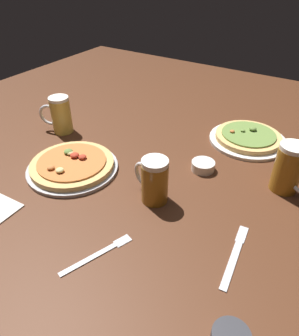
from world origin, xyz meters
TOP-DOWN VIEW (x-y plane):
  - ground_plane at (0.00, 0.00)m, footprint 2.40×2.40m
  - pizza_plate_near at (-0.23, -0.12)m, footprint 0.31×0.31m
  - pizza_plate_far at (0.21, 0.38)m, footprint 0.30×0.30m
  - beer_mug_dark at (0.08, -0.11)m, footprint 0.13×0.08m
  - beer_mug_amber at (0.40, 0.15)m, footprint 0.13×0.10m
  - beer_mug_pale at (-0.46, 0.06)m, footprint 0.13×0.08m
  - ramekin_butter at (0.14, 0.11)m, footprint 0.08×0.08m
  - fork_left at (0.08, -0.36)m, footprint 0.09×0.19m
  - knife_right at (0.37, -0.18)m, footprint 0.04×0.22m

SIDE VIEW (x-z plane):
  - ground_plane at x=0.00m, z-range -0.03..0.00m
  - fork_left at x=0.08m, z-range 0.00..0.01m
  - knife_right at x=0.37m, z-range 0.00..0.01m
  - ramekin_butter at x=0.14m, z-range 0.00..0.03m
  - pizza_plate_far at x=0.21m, z-range -0.01..0.04m
  - pizza_plate_near at x=-0.23m, z-range -0.01..0.04m
  - beer_mug_dark at x=0.08m, z-range 0.00..0.14m
  - beer_mug_pale at x=-0.46m, z-range 0.00..0.15m
  - beer_mug_amber at x=0.40m, z-range 0.00..0.16m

